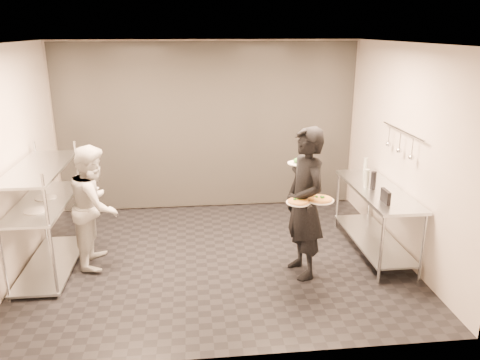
{
  "coord_description": "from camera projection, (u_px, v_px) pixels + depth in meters",
  "views": [
    {
      "loc": [
        -0.3,
        -5.68,
        2.97
      ],
      "look_at": [
        0.32,
        0.02,
        1.1
      ],
      "focal_mm": 35.0,
      "sensor_mm": 36.0,
      "label": 1
    }
  ],
  "objects": [
    {
      "name": "waiter",
      "position": [
        305.0,
        204.0,
        5.67
      ],
      "size": [
        0.59,
        0.77,
        1.88
      ],
      "primitive_type": "imported",
      "rotation": [
        0.0,
        0.0,
        -1.34
      ],
      "color": "black",
      "rests_on": "ground"
    },
    {
      "name": "pos_monitor",
      "position": [
        386.0,
        196.0,
        5.73
      ],
      "size": [
        0.05,
        0.23,
        0.16
      ],
      "primitive_type": "cube",
      "rotation": [
        0.0,
        0.0,
        -0.01
      ],
      "color": "black",
      "rests_on": "prep_counter"
    },
    {
      "name": "bottle_dark",
      "position": [
        373.0,
        181.0,
        6.2
      ],
      "size": [
        0.07,
        0.07,
        0.25
      ],
      "primitive_type": "cylinder",
      "color": "black",
      "rests_on": "prep_counter"
    },
    {
      "name": "chef",
      "position": [
        95.0,
        206.0,
        6.01
      ],
      "size": [
        0.61,
        0.78,
        1.59
      ],
      "primitive_type": "imported",
      "rotation": [
        0.0,
        0.0,
        1.57
      ],
      "color": "beige",
      "rests_on": "ground"
    },
    {
      "name": "salad_plate",
      "position": [
        298.0,
        162.0,
        5.77
      ],
      "size": [
        0.27,
        0.27,
        0.07
      ],
      "color": "silver",
      "rests_on": "waiter"
    },
    {
      "name": "pizza_plate_far",
      "position": [
        320.0,
        199.0,
        5.48
      ],
      "size": [
        0.32,
        0.32,
        0.05
      ],
      "color": "silver",
      "rests_on": "waiter"
    },
    {
      "name": "bottle_clear",
      "position": [
        366.0,
        164.0,
        7.0
      ],
      "size": [
        0.06,
        0.06,
        0.21
      ],
      "primitive_type": "cylinder",
      "color": "gray",
      "rests_on": "prep_counter"
    },
    {
      "name": "utensil_rail",
      "position": [
        401.0,
        143.0,
        6.09
      ],
      "size": [
        0.07,
        1.2,
        0.31
      ],
      "color": "#BABDC1",
      "rests_on": "room_shell"
    },
    {
      "name": "room_shell",
      "position": [
        210.0,
        138.0,
        7.0
      ],
      "size": [
        5.0,
        4.0,
        2.8
      ],
      "color": "black",
      "rests_on": "ground"
    },
    {
      "name": "pizza_plate_near",
      "position": [
        299.0,
        202.0,
        5.41
      ],
      "size": [
        0.29,
        0.29,
        0.05
      ],
      "color": "silver",
      "rests_on": "waiter"
    },
    {
      "name": "prep_counter",
      "position": [
        376.0,
        209.0,
        6.35
      ],
      "size": [
        0.6,
        1.8,
        0.92
      ],
      "color": "#BABDC1",
      "rests_on": "ground"
    },
    {
      "name": "pass_rack",
      "position": [
        45.0,
        212.0,
        5.86
      ],
      "size": [
        0.6,
        1.6,
        1.5
      ],
      "color": "#BABDC1",
      "rests_on": "ground"
    },
    {
      "name": "bottle_green",
      "position": [
        367.0,
        178.0,
        6.28
      ],
      "size": [
        0.07,
        0.07,
        0.25
      ],
      "primitive_type": "cylinder",
      "color": "gray",
      "rests_on": "prep_counter"
    }
  ]
}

